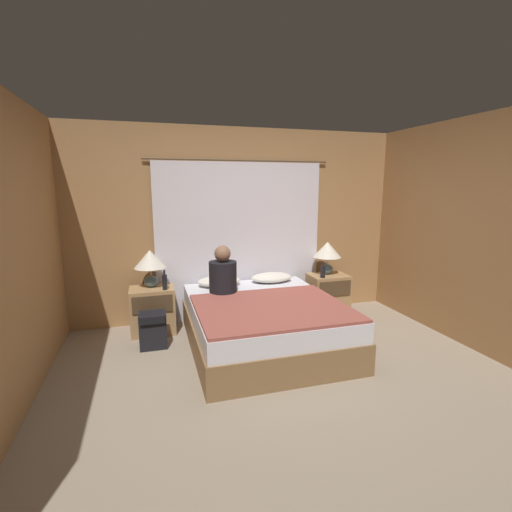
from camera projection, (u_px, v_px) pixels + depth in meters
name	position (u px, v px, depth m)	size (l,w,h in m)	color
ground_plane	(291.00, 382.00, 3.39)	(16.00, 16.00, 0.00)	gray
wall_back	(239.00, 225.00, 4.95)	(4.46, 0.06, 2.50)	#A37547
wall_right	(494.00, 237.00, 3.76)	(0.06, 3.87, 2.50)	#A37547
curtain_panel	(241.00, 241.00, 4.93)	(2.42, 0.02, 2.10)	silver
bed	(263.00, 323.00, 4.12)	(1.59, 1.92, 0.52)	olive
nightstand_left	(153.00, 310.00, 4.48)	(0.52, 0.40, 0.56)	#A87F51
nightstand_right	(328.00, 294.00, 5.13)	(0.52, 0.40, 0.56)	#A87F51
lamp_left	(150.00, 262.00, 4.43)	(0.38, 0.38, 0.45)	slate
lamp_right	(327.00, 252.00, 5.08)	(0.38, 0.38, 0.45)	slate
pillow_left	(219.00, 281.00, 4.67)	(0.54, 0.34, 0.12)	silver
pillow_right	(272.00, 277.00, 4.86)	(0.54, 0.34, 0.12)	silver
blanket_on_bed	(272.00, 308.00, 3.80)	(1.53, 1.29, 0.03)	#994C42
person_left_in_bed	(223.00, 274.00, 4.29)	(0.32, 0.32, 0.57)	black
beer_bottle_on_left_stand	(165.00, 282.00, 4.34)	(0.06, 0.06, 0.24)	black
beer_bottle_on_right_stand	(323.00, 271.00, 4.92)	(0.06, 0.06, 0.22)	black
backpack_on_floor	(153.00, 328.00, 4.07)	(0.29, 0.25, 0.40)	black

